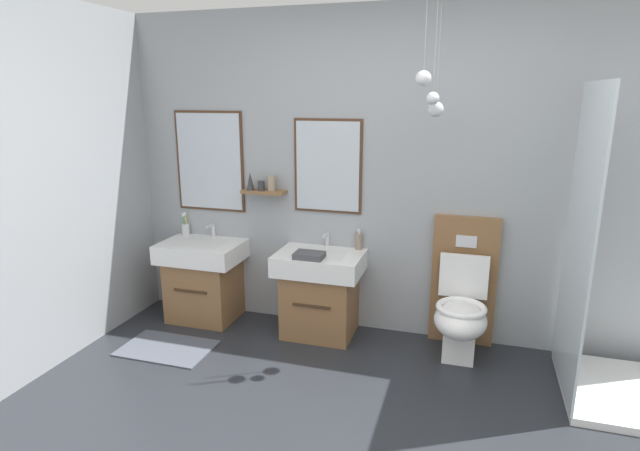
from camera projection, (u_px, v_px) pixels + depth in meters
name	position (u px, v px, depth m)	size (l,w,h in m)	color
wall_back	(398.00, 177.00, 3.93)	(4.66, 0.63, 2.52)	#999EA3
bath_mat	(167.00, 348.00, 3.88)	(0.68, 0.44, 0.01)	#474C56
vanity_sink_left	(204.00, 277.00, 4.35)	(0.67, 0.50, 0.68)	brown
tap_on_left_sink	(212.00, 228.00, 4.42)	(0.03, 0.13, 0.11)	silver
vanity_sink_right	(320.00, 290.00, 4.06)	(0.67, 0.50, 0.68)	brown
tap_on_right_sink	(327.00, 238.00, 4.13)	(0.03, 0.13, 0.11)	silver
toilet	(462.00, 304.00, 3.76)	(0.48, 0.63, 1.00)	brown
toothbrush_cup	(186.00, 228.00, 4.49)	(0.07, 0.07, 0.20)	silver
soap_dispenser	(359.00, 241.00, 4.06)	(0.06, 0.06, 0.17)	gray
folded_hand_towel	(309.00, 255.00, 3.84)	(0.22, 0.16, 0.04)	#47474C
shower_tray	(622.00, 340.00, 3.19)	(1.02, 0.84, 1.95)	white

